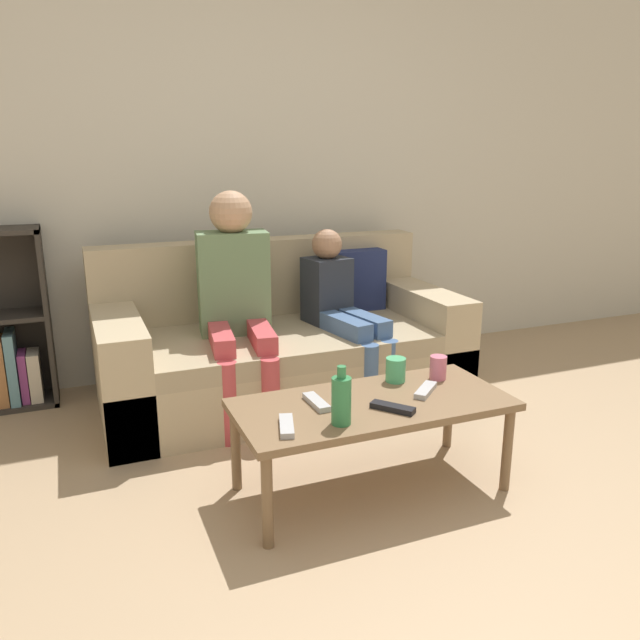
# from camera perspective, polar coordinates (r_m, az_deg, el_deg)

# --- Properties ---
(ground_plane) EXTENTS (22.00, 22.00, 0.00)m
(ground_plane) POSITION_cam_1_polar(r_m,az_deg,el_deg) (2.08, 12.05, -24.95)
(ground_plane) COLOR tan
(wall_back) EXTENTS (12.00, 0.06, 2.60)m
(wall_back) POSITION_cam_1_polar(r_m,az_deg,el_deg) (3.82, -8.16, 14.71)
(wall_back) COLOR beige
(wall_back) RESTS_ON ground_plane
(couch) EXTENTS (1.91, 0.92, 0.84)m
(couch) POSITION_cam_1_polar(r_m,az_deg,el_deg) (3.44, -3.60, -2.58)
(couch) COLOR tan
(couch) RESTS_ON ground_plane
(coffee_table) EXTENTS (1.08, 0.50, 0.38)m
(coffee_table) POSITION_cam_1_polar(r_m,az_deg,el_deg) (2.48, 4.81, -8.22)
(coffee_table) COLOR brown
(coffee_table) RESTS_ON ground_plane
(person_adult) EXTENTS (0.40, 0.67, 1.13)m
(person_adult) POSITION_cam_1_polar(r_m,az_deg,el_deg) (3.19, -7.74, 2.85)
(person_adult) COLOR #C6474C
(person_adult) RESTS_ON ground_plane
(person_child) EXTENTS (0.33, 0.66, 0.92)m
(person_child) POSITION_cam_1_polar(r_m,az_deg,el_deg) (3.36, 1.95, 1.22)
(person_child) COLOR #476693
(person_child) RESTS_ON ground_plane
(cup_near) EXTENTS (0.07, 0.07, 0.10)m
(cup_near) POSITION_cam_1_polar(r_m,az_deg,el_deg) (2.71, 10.75, -4.29)
(cup_near) COLOR pink
(cup_near) RESTS_ON coffee_table
(cup_far) EXTENTS (0.08, 0.08, 0.10)m
(cup_far) POSITION_cam_1_polar(r_m,az_deg,el_deg) (2.66, 6.93, -4.53)
(cup_far) COLOR #4CB77A
(cup_far) RESTS_ON coffee_table
(tv_remote_0) EXTENTS (0.14, 0.16, 0.02)m
(tv_remote_0) POSITION_cam_1_polar(r_m,az_deg,el_deg) (2.38, 6.66, -7.97)
(tv_remote_0) COLOR black
(tv_remote_0) RESTS_ON coffee_table
(tv_remote_1) EXTENTS (0.16, 0.15, 0.02)m
(tv_remote_1) POSITION_cam_1_polar(r_m,az_deg,el_deg) (2.56, 9.63, -6.35)
(tv_remote_1) COLOR #B7B7BC
(tv_remote_1) RESTS_ON coffee_table
(tv_remote_2) EXTENTS (0.05, 0.17, 0.02)m
(tv_remote_2) POSITION_cam_1_polar(r_m,az_deg,el_deg) (2.42, -0.33, -7.52)
(tv_remote_2) COLOR #B7B7BC
(tv_remote_2) RESTS_ON coffee_table
(tv_remote_3) EXTENTS (0.10, 0.18, 0.02)m
(tv_remote_3) POSITION_cam_1_polar(r_m,az_deg,el_deg) (2.22, -3.08, -9.65)
(tv_remote_3) COLOR #B7B7BC
(tv_remote_3) RESTS_ON coffee_table
(bottle) EXTENTS (0.07, 0.07, 0.22)m
(bottle) POSITION_cam_1_polar(r_m,az_deg,el_deg) (2.23, 1.96, -7.29)
(bottle) COLOR #33844C
(bottle) RESTS_ON coffee_table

